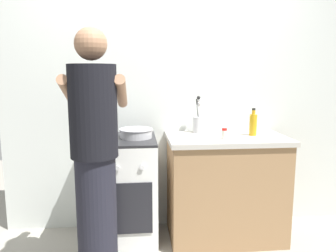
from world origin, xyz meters
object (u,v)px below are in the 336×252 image
Objects in this scene: stove_range at (120,191)px; spice_bottle at (224,134)px; mixing_bowl at (136,133)px; person at (95,162)px; utensil_crock at (199,122)px; oil_bottle at (253,124)px; pot at (101,133)px.

spice_bottle reaches higher than stove_range.
mixing_bowl is 0.65m from person.
utensil_crock reaches higher than oil_bottle.
mixing_bowl is at bearing -161.69° from utensil_crock.
utensil_crock is 0.47m from oil_bottle.
stove_range is 3.74× the size of pot.
stove_range is at bearing -164.46° from utensil_crock.
person is at bearing -153.58° from spice_bottle.
utensil_crock is 0.19× the size of person.
pot is 0.86m from utensil_crock.
spice_bottle is 0.31m from oil_bottle.
utensil_crock reaches higher than stove_range.
spice_bottle is at bearing -4.32° from pot.
stove_range is 0.53× the size of person.
pot is at bearing -172.34° from stove_range.
oil_bottle is 0.14× the size of person.
person is (-0.98, -0.48, -0.08)m from spice_bottle.
mixing_bowl is 0.85× the size of utensil_crock.
mixing_bowl is at bearing 171.76° from spice_bottle.
utensil_crock reaches higher than spice_bottle.
stove_range is 1.26m from oil_bottle.
spice_bottle is at bearing 26.42° from person.
utensil_crock is 1.13m from person.
oil_bottle is at bearing 1.04° from stove_range.
stove_range is 0.52m from pot.
oil_bottle reaches higher than mixing_bowl.
oil_bottle is (0.44, -0.17, -0.00)m from utensil_crock.
utensil_crock reaches higher than pot.
person is at bearing -154.49° from oil_bottle.
person is (-0.82, -0.77, -0.14)m from utensil_crock.
utensil_crock is at bearing 18.31° from mixing_bowl.
spice_bottle reaches higher than mixing_bowl.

